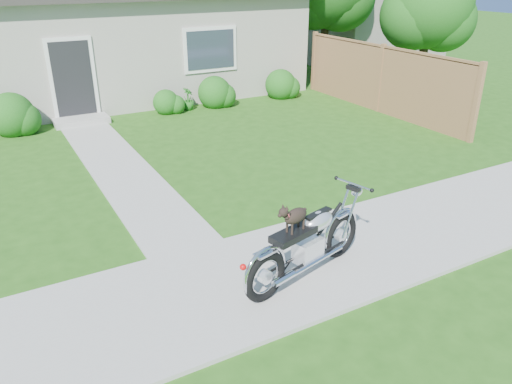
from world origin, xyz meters
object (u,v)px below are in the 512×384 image
(fence, at_px, (380,79))
(potted_plant_right, at_px, (188,99))
(tree_near, at_px, (434,9))
(house, at_px, (99,25))
(motorcycle_with_dog, at_px, (308,242))

(fence, xyz_separation_m, potted_plant_right, (-4.76, 2.80, -0.62))
(fence, height_order, tree_near, tree_near)
(fence, bearing_deg, tree_near, 19.62)
(fence, bearing_deg, potted_plant_right, 149.54)
(house, bearing_deg, tree_near, -29.64)
(house, relative_size, motorcycle_with_dog, 5.77)
(fence, height_order, motorcycle_with_dog, fence)
(house, height_order, motorcycle_with_dog, house)
(house, xyz_separation_m, tree_near, (9.17, -5.22, 0.47))
(fence, distance_m, potted_plant_right, 5.56)
(house, xyz_separation_m, fence, (6.30, -6.24, -1.22))
(tree_near, height_order, potted_plant_right, tree_near)
(house, height_order, tree_near, house)
(potted_plant_right, bearing_deg, house, 114.09)
(tree_near, distance_m, motorcycle_with_dog, 12.06)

